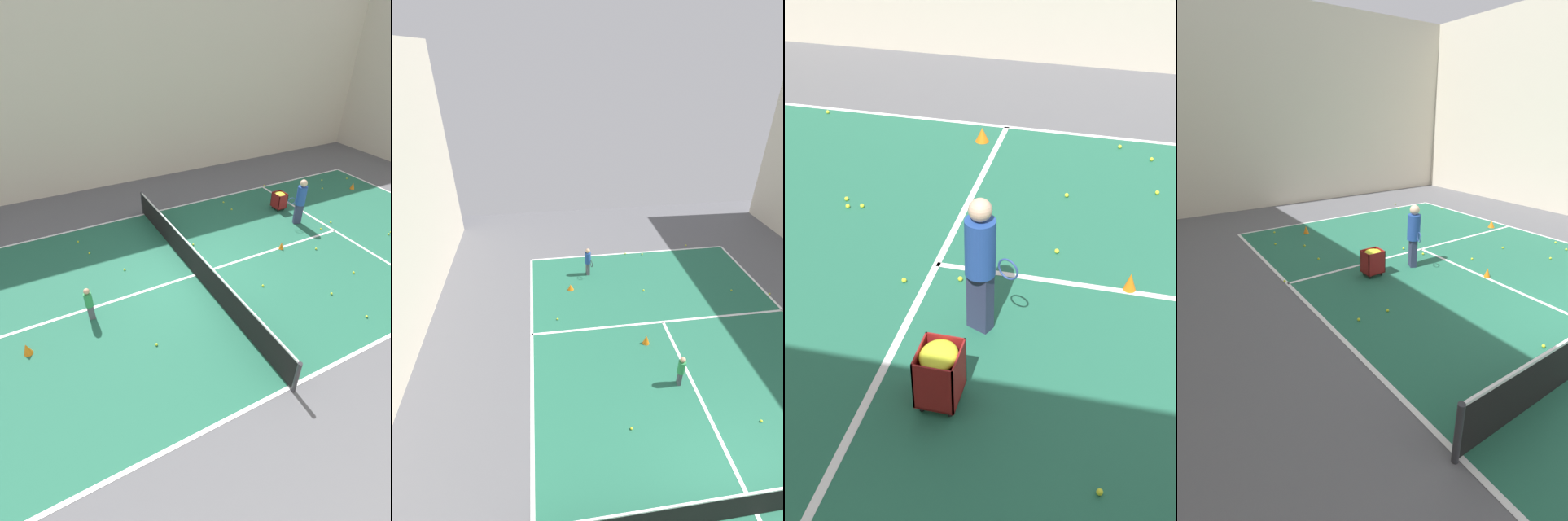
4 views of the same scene
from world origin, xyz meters
The scene contains 17 objects.
line_service_far centered at (0.00, 6.13, 0.01)m, with size 9.38×0.10×0.00m, color white.
coach_at_net centered at (-1.16, 5.21, 1.06)m, with size 0.48×0.73×1.85m.
ball_cart centered at (-2.49, 5.34, 0.52)m, with size 0.54×0.46×0.75m.
training_cone_0 centered at (0.06, 3.45, 0.13)m, with size 0.17×0.17×0.26m, color orange.
training_cone_4 centered at (3.97, 6.44, 0.14)m, with size 0.25×0.25×0.26m, color orange.
tennis_ball_1 centered at (1.20, 7.72, 0.04)m, with size 0.07×0.07×0.07m, color yellow.
tennis_ball_4 centered at (2.31, 4.63, 0.04)m, with size 0.07×0.07×0.07m, color yellow.
tennis_ball_9 centered at (0.68, 4.53, 0.04)m, with size 0.07×0.07×0.07m, color yellow.
tennis_ball_10 centered at (-0.30, 5.71, 0.04)m, with size 0.07×0.07×0.07m, color yellow.
tennis_ball_19 centered at (-0.51, 6.44, 0.04)m, with size 0.07×0.07×0.07m, color yellow.
tennis_ball_21 centered at (1.35, 8.04, 0.04)m, with size 0.07×0.07×0.07m, color yellow.
tennis_ball_22 centered at (1.14, 7.94, 0.04)m, with size 0.07×0.07×0.07m, color yellow.
tennis_ball_25 centered at (-3.32, 3.49, 0.04)m, with size 0.07×0.07×0.07m, color yellow.
tennis_ball_26 centered at (4.45, 9.73, 0.04)m, with size 0.07×0.07×0.07m, color yellow.
tennis_ball_28 centered at (3.92, 3.36, 0.04)m, with size 0.07×0.07×0.07m, color yellow.
tennis_ball_32 centered at (4.29, 3.94, 0.04)m, with size 0.07×0.07×0.07m, color yellow.
tennis_ball_33 centered at (2.75, 3.21, 0.04)m, with size 0.07×0.07×0.07m, color yellow.
Camera 3 is at (-7.92, 3.55, 5.91)m, focal length 50.00 mm.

